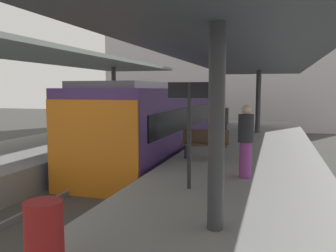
% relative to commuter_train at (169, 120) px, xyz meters
% --- Properties ---
extents(ground_plane, '(80.00, 80.00, 0.00)m').
position_rel_commuter_train_xyz_m(ground_plane, '(0.00, -5.35, -1.73)').
color(ground_plane, '#383835').
extents(platform_left, '(4.40, 28.00, 1.00)m').
position_rel_commuter_train_xyz_m(platform_left, '(-3.80, -5.35, -1.23)').
color(platform_left, gray).
rests_on(platform_left, ground_plane).
extents(platform_right, '(4.40, 28.00, 1.00)m').
position_rel_commuter_train_xyz_m(platform_right, '(3.80, -5.35, -1.23)').
color(platform_right, gray).
rests_on(platform_right, ground_plane).
extents(track_ballast, '(3.20, 28.00, 0.20)m').
position_rel_commuter_train_xyz_m(track_ballast, '(0.00, -5.35, -1.63)').
color(track_ballast, '#423F3D').
rests_on(track_ballast, ground_plane).
extents(rail_near_side, '(0.08, 28.00, 0.14)m').
position_rel_commuter_train_xyz_m(rail_near_side, '(-0.72, -5.35, -1.46)').
color(rail_near_side, slate).
rests_on(rail_near_side, track_ballast).
extents(rail_far_side, '(0.08, 28.00, 0.14)m').
position_rel_commuter_train_xyz_m(rail_far_side, '(0.72, -5.35, -1.46)').
color(rail_far_side, slate).
rests_on(rail_far_side, track_ballast).
extents(commuter_train, '(2.78, 14.17, 3.10)m').
position_rel_commuter_train_xyz_m(commuter_train, '(0.00, 0.00, 0.00)').
color(commuter_train, '#472D6B').
rests_on(commuter_train, track_ballast).
extents(canopy_left, '(4.18, 21.00, 3.44)m').
position_rel_commuter_train_xyz_m(canopy_left, '(-3.80, -3.95, 2.59)').
color(canopy_left, '#333335').
rests_on(canopy_left, platform_left).
extents(canopy_right, '(4.18, 21.00, 3.16)m').
position_rel_commuter_train_xyz_m(canopy_right, '(3.80, -3.95, 2.31)').
color(canopy_right, '#333335').
rests_on(canopy_right, platform_right).
extents(platform_bench, '(1.40, 0.41, 0.86)m').
position_rel_commuter_train_xyz_m(platform_bench, '(2.61, -4.87, -0.26)').
color(platform_bench, black).
rests_on(platform_bench, platform_right).
extents(platform_sign, '(0.90, 0.08, 2.21)m').
position_rel_commuter_train_xyz_m(platform_sign, '(2.92, -8.24, 0.90)').
color(platform_sign, '#262628').
rests_on(platform_sign, platform_right).
extents(litter_bin, '(0.44, 0.44, 0.80)m').
position_rel_commuter_train_xyz_m(litter_bin, '(2.13, -12.00, -0.33)').
color(litter_bin, maroon).
rests_on(litter_bin, platform_right).
extents(passenger_near_bench, '(0.36, 0.36, 1.71)m').
position_rel_commuter_train_xyz_m(passenger_near_bench, '(3.96, -6.95, 0.16)').
color(passenger_near_bench, '#7A337A').
rests_on(passenger_near_bench, platform_right).
extents(passenger_far_end, '(0.36, 0.36, 1.62)m').
position_rel_commuter_train_xyz_m(passenger_far_end, '(2.80, -2.34, 0.11)').
color(passenger_far_end, '#232328').
rests_on(passenger_far_end, platform_right).
extents(station_building_backdrop, '(18.00, 6.00, 11.00)m').
position_rel_commuter_train_xyz_m(station_building_backdrop, '(0.06, 14.65, 3.77)').
color(station_building_backdrop, '#B7B2B7').
rests_on(station_building_backdrop, ground_plane).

